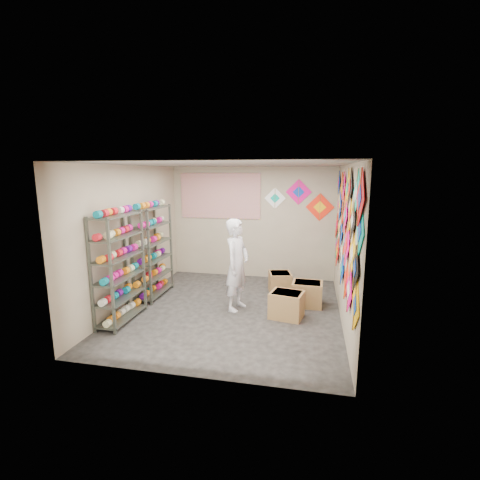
% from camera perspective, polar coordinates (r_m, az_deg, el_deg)
% --- Properties ---
extents(ground, '(4.50, 4.50, 0.00)m').
position_cam_1_polar(ground, '(6.73, -1.38, -11.39)').
color(ground, black).
extents(room_walls, '(4.50, 4.50, 4.50)m').
position_cam_1_polar(room_walls, '(6.29, -1.45, 2.61)').
color(room_walls, tan).
rests_on(room_walls, ground).
extents(shelf_rack_front, '(0.40, 1.10, 1.90)m').
position_cam_1_polar(shelf_rack_front, '(6.32, -19.22, -4.40)').
color(shelf_rack_front, '#4C5147').
rests_on(shelf_rack_front, ground).
extents(shelf_rack_back, '(0.40, 1.10, 1.90)m').
position_cam_1_polar(shelf_rack_back, '(7.43, -14.11, -1.87)').
color(shelf_rack_back, '#4C5147').
rests_on(shelf_rack_back, ground).
extents(string_spools, '(0.12, 2.36, 0.12)m').
position_cam_1_polar(string_spools, '(6.84, -16.50, -2.27)').
color(string_spools, '#F61597').
rests_on(string_spools, ground).
extents(kite_wall_display, '(0.06, 4.29, 2.04)m').
position_cam_1_polar(kite_wall_display, '(6.08, 16.88, 1.86)').
color(kite_wall_display, '#FFBA0A').
rests_on(kite_wall_display, room_walls).
extents(back_wall_kites, '(1.63, 0.02, 0.98)m').
position_cam_1_polar(back_wall_kites, '(8.32, 10.03, 6.54)').
color(back_wall_kites, white).
rests_on(back_wall_kites, room_walls).
extents(poster, '(2.00, 0.01, 1.10)m').
position_cam_1_polar(poster, '(8.60, -3.29, 7.23)').
color(poster, purple).
rests_on(poster, room_walls).
extents(shopkeeper, '(0.85, 0.75, 1.73)m').
position_cam_1_polar(shopkeeper, '(6.52, -0.51, -4.08)').
color(shopkeeper, silver).
rests_on(shopkeeper, ground).
extents(carton_a, '(0.64, 0.57, 0.47)m').
position_cam_1_polar(carton_a, '(6.38, 7.66, -10.48)').
color(carton_a, olive).
rests_on(carton_a, ground).
extents(carton_b, '(0.59, 0.49, 0.47)m').
position_cam_1_polar(carton_b, '(6.99, 10.96, -8.66)').
color(carton_b, olive).
rests_on(carton_b, ground).
extents(carton_c, '(0.56, 0.59, 0.44)m').
position_cam_1_polar(carton_c, '(7.64, 6.57, -6.94)').
color(carton_c, olive).
rests_on(carton_c, ground).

